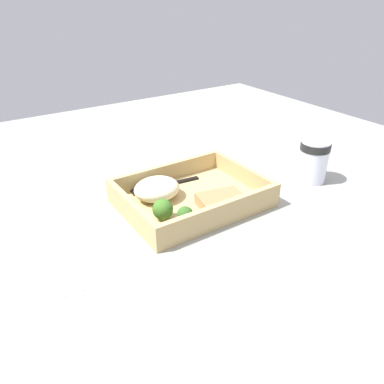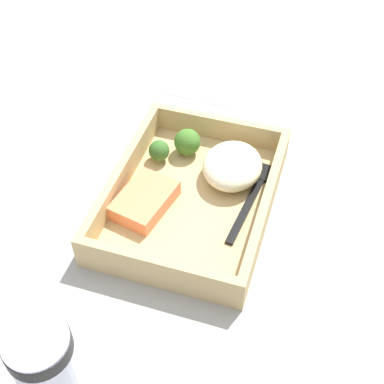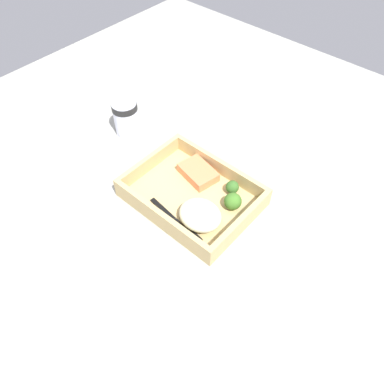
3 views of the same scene
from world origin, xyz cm
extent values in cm
cube|color=gray|center=(0.00, 0.00, -1.00)|extent=(160.00, 160.00, 2.00)
cube|color=tan|center=(0.00, 0.00, 0.60)|extent=(28.80, 21.69, 1.20)
cube|color=tan|center=(0.00, -10.24, 3.16)|extent=(28.80, 1.20, 3.92)
cube|color=tan|center=(0.00, 10.24, 3.16)|extent=(28.80, 1.20, 3.92)
cube|color=tan|center=(-13.80, 0.00, 3.16)|extent=(1.20, 19.29, 3.92)
cube|color=tan|center=(13.80, 0.00, 3.16)|extent=(1.20, 19.29, 3.92)
cube|color=#EA7C4E|center=(-3.15, 5.79, 2.37)|extent=(10.14, 7.95, 2.35)
ellipsoid|color=beige|center=(5.99, -4.14, 3.38)|extent=(9.69, 8.44, 4.37)
cylinder|color=#89A861|center=(8.96, 3.55, 1.74)|extent=(1.50, 1.50, 1.08)
sphere|color=#3F7025|center=(8.96, 3.55, 3.37)|extent=(3.96, 3.96, 3.96)
cylinder|color=#86A964|center=(6.19, 7.03, 1.71)|extent=(1.18, 1.18, 1.03)
sphere|color=#356224|center=(6.19, 7.03, 3.08)|extent=(3.10, 3.10, 3.10)
cube|color=black|center=(0.10, -7.61, 1.42)|extent=(12.45, 2.49, 0.44)
cube|color=black|center=(7.95, -8.50, 1.42)|extent=(3.63, 2.57, 0.44)
cylinder|color=white|center=(-29.10, 6.46, 4.93)|extent=(6.53, 6.53, 9.86)
cylinder|color=black|center=(-29.10, 6.46, 8.57)|extent=(6.73, 6.73, 1.77)
cube|color=white|center=(27.57, 6.04, 0.12)|extent=(9.28, 13.23, 0.24)
camera|label=1|loc=(37.50, 56.48, 40.15)|focal=35.00mm
camera|label=2|loc=(-47.86, -15.08, 56.27)|focal=50.00mm
camera|label=3|loc=(36.63, -41.55, 67.92)|focal=35.00mm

